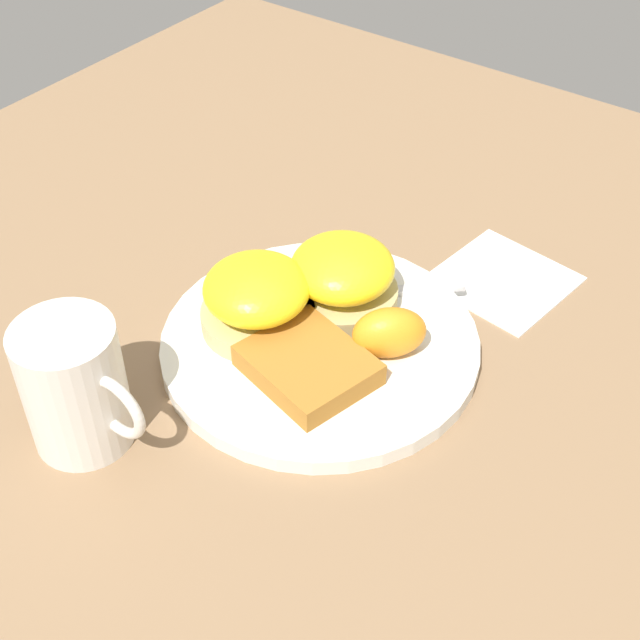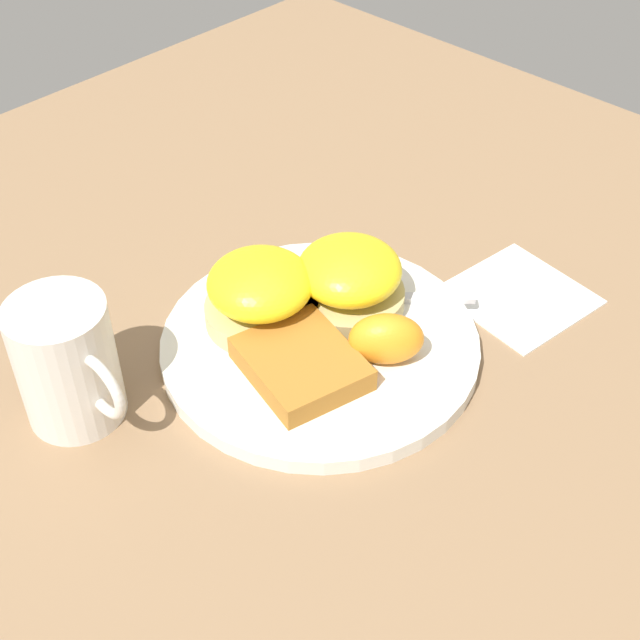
# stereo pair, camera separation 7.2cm
# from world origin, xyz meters

# --- Properties ---
(ground_plane) EXTENTS (1.10, 1.10, 0.00)m
(ground_plane) POSITION_xyz_m (0.00, 0.00, 0.00)
(ground_plane) COLOR #846647
(plate) EXTENTS (0.26, 0.26, 0.01)m
(plate) POSITION_xyz_m (0.00, 0.00, 0.01)
(plate) COLOR silver
(plate) RESTS_ON ground_plane
(sandwich_benedict_left) EXTENTS (0.10, 0.10, 0.06)m
(sandwich_benedict_left) POSITION_xyz_m (-0.01, 0.05, 0.04)
(sandwich_benedict_left) COLOR tan
(sandwich_benedict_left) RESTS_ON plate
(sandwich_benedict_right) EXTENTS (0.10, 0.10, 0.06)m
(sandwich_benedict_right) POSITION_xyz_m (-0.05, -0.02, 0.04)
(sandwich_benedict_right) COLOR tan
(sandwich_benedict_right) RESTS_ON plate
(hashbrown_patty) EXTENTS (0.11, 0.10, 0.02)m
(hashbrown_patty) POSITION_xyz_m (0.02, -0.04, 0.02)
(hashbrown_patty) COLOR #A36724
(hashbrown_patty) RESTS_ON plate
(orange_wedge) EXTENTS (0.07, 0.07, 0.04)m
(orange_wedge) POSITION_xyz_m (0.05, 0.02, 0.04)
(orange_wedge) COLOR orange
(orange_wedge) RESTS_ON plate
(fork) EXTENTS (0.15, 0.15, 0.00)m
(fork) POSITION_xyz_m (-0.02, 0.05, 0.02)
(fork) COLOR silver
(fork) RESTS_ON plate
(cup) EXTENTS (0.11, 0.08, 0.10)m
(cup) POSITION_xyz_m (-0.09, -0.18, 0.05)
(cup) COLOR silver
(cup) RESTS_ON ground_plane
(napkin) EXTENTS (0.12, 0.12, 0.00)m
(napkin) POSITION_xyz_m (0.08, 0.17, 0.00)
(napkin) COLOR white
(napkin) RESTS_ON ground_plane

